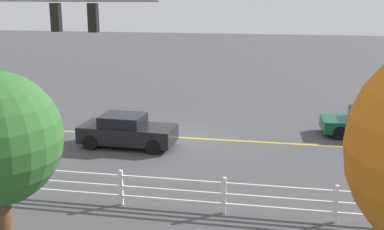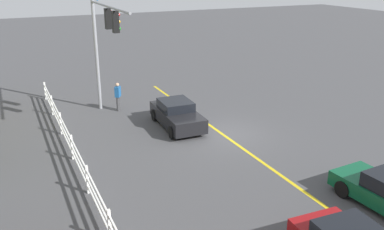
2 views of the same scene
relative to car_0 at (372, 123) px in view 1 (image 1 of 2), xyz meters
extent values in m
plane|color=#444447|center=(8.79, 1.94, -0.65)|extent=(120.00, 120.00, 0.00)
cube|color=gold|center=(4.79, 1.94, -0.64)|extent=(28.00, 0.16, 0.01)
cylinder|color=gray|center=(11.96, 6.60, 5.61)|extent=(7.05, 0.12, 0.12)
cube|color=black|center=(12.22, 6.60, 5.01)|extent=(0.32, 0.28, 1.00)
sphere|color=red|center=(12.22, 6.45, 5.33)|extent=(0.17, 0.17, 0.17)
sphere|color=orange|center=(12.22, 6.45, 5.01)|extent=(0.17, 0.17, 0.17)
sphere|color=#148C19|center=(12.22, 6.45, 4.69)|extent=(0.17, 0.17, 0.17)
cube|color=black|center=(10.82, 6.60, 5.01)|extent=(0.32, 0.28, 1.00)
sphere|color=red|center=(10.82, 6.45, 5.33)|extent=(0.17, 0.17, 0.17)
sphere|color=orange|center=(10.82, 6.45, 5.01)|extent=(0.17, 0.17, 0.17)
sphere|color=#148C19|center=(10.82, 6.45, 4.69)|extent=(0.17, 0.17, 0.17)
cube|color=#0C4C2D|center=(0.06, 0.00, -0.15)|extent=(4.53, 2.00, 0.57)
cube|color=black|center=(-0.16, -0.01, 0.40)|extent=(2.34, 1.70, 0.53)
cylinder|color=black|center=(1.52, 0.90, -0.33)|extent=(0.65, 0.26, 0.64)
cylinder|color=black|center=(1.62, -0.72, -0.33)|extent=(0.65, 0.26, 0.64)
cube|color=black|center=(10.71, 3.61, -0.07)|extent=(4.17, 1.88, 0.72)
cube|color=black|center=(10.92, 3.61, 0.52)|extent=(1.86, 1.62, 0.46)
cylinder|color=black|center=(9.29, 2.86, -0.33)|extent=(0.65, 0.24, 0.64)
cylinder|color=black|center=(9.35, 4.47, -0.33)|extent=(0.65, 0.24, 0.64)
cylinder|color=black|center=(12.08, 2.76, -0.33)|extent=(0.65, 0.24, 0.64)
cylinder|color=black|center=(12.14, 4.37, -0.33)|extent=(0.65, 0.24, 0.64)
cylinder|color=#3F3F42|center=(14.60, 5.76, -0.22)|extent=(0.16, 0.16, 0.85)
cylinder|color=#3F3F42|center=(14.76, 5.65, -0.22)|extent=(0.16, 0.16, 0.85)
cube|color=#1E5999|center=(14.68, 5.71, 0.51)|extent=(0.48, 0.44, 0.62)
sphere|color=tan|center=(14.68, 5.71, 0.93)|extent=(0.22, 0.22, 0.22)
cube|color=white|center=(2.54, 9.37, -0.07)|extent=(0.10, 0.10, 1.15)
cube|color=white|center=(5.79, 9.37, -0.07)|extent=(0.10, 0.10, 1.15)
cube|color=white|center=(9.04, 9.37, -0.07)|extent=(0.10, 0.10, 1.15)
cube|color=white|center=(12.29, 9.37, -0.07)|extent=(0.10, 0.10, 1.15)
cube|color=white|center=(5.79, 9.37, 0.30)|extent=(26.00, 0.06, 0.09)
cube|color=white|center=(5.79, 9.37, -0.05)|extent=(26.00, 0.06, 0.09)
cube|color=white|center=(5.79, 9.37, -0.37)|extent=(26.00, 0.06, 0.09)
camera|label=1|loc=(4.29, 22.63, 5.81)|focal=44.63mm
camera|label=2|loc=(-8.24, 11.65, 7.37)|focal=38.62mm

